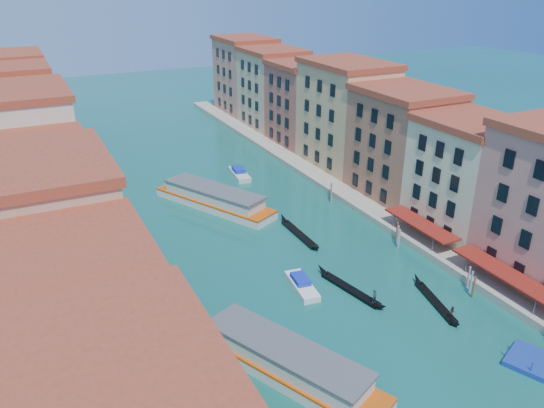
{
  "coord_description": "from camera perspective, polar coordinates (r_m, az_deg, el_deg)",
  "views": [
    {
      "loc": [
        -27.09,
        -12.84,
        36.15
      ],
      "look_at": [
        1.93,
        46.15,
        7.21
      ],
      "focal_mm": 35.0,
      "sensor_mm": 36.0,
      "label": 1
    }
  ],
  "objects": [
    {
      "name": "left_bank_palazzos",
      "position": [
        81.92,
        -23.97,
        2.81
      ],
      "size": [
        12.8,
        128.4,
        21.0
      ],
      "color": "beige",
      "rests_on": "ground"
    },
    {
      "name": "quay",
      "position": [
        98.7,
        5.63,
        2.46
      ],
      "size": [
        4.0,
        140.0,
        1.0
      ],
      "primitive_type": "cube",
      "color": "gray",
      "rests_on": "ground"
    },
    {
      "name": "vaporetto_far",
      "position": [
        88.63,
        -6.24,
        0.61
      ],
      "size": [
        14.85,
        22.52,
        3.37
      ],
      "rotation": [
        0.0,
        0.0,
        0.47
      ],
      "color": "silver",
      "rests_on": "ground"
    },
    {
      "name": "gondola_far",
      "position": [
        79.25,
        2.86,
        -3.12
      ],
      "size": [
        1.27,
        12.56,
        1.78
      ],
      "rotation": [
        0.0,
        0.0,
        -0.01
      ],
      "color": "black",
      "rests_on": "ground"
    },
    {
      "name": "motorboat_mid",
      "position": [
        66.55,
        3.21,
        -8.62
      ],
      "size": [
        3.04,
        7.11,
        1.43
      ],
      "rotation": [
        0.0,
        0.0,
        -0.13
      ],
      "color": "white",
      "rests_on": "ground"
    },
    {
      "name": "mooring_poles_right",
      "position": [
        71.29,
        19.02,
        -6.95
      ],
      "size": [
        1.44,
        54.24,
        3.2
      ],
      "color": "brown",
      "rests_on": "ground"
    },
    {
      "name": "restaurant_awnings",
      "position": [
        69.38,
        24.36,
        -7.14
      ],
      "size": [
        3.2,
        44.55,
        3.12
      ],
      "color": "maroon",
      "rests_on": "ground"
    },
    {
      "name": "motorboat_far",
      "position": [
        102.0,
        -3.54,
        3.33
      ],
      "size": [
        3.4,
        8.07,
        1.62
      ],
      "rotation": [
        0.0,
        0.0,
        -0.12
      ],
      "color": "silver",
      "rests_on": "ground"
    },
    {
      "name": "gondola_fore",
      "position": [
        66.67,
        8.41,
        -8.95
      ],
      "size": [
        3.31,
        12.05,
        2.42
      ],
      "rotation": [
        0.0,
        0.0,
        0.2
      ],
      "color": "black",
      "rests_on": "ground"
    },
    {
      "name": "right_bank_palazzos",
      "position": [
        100.08,
        9.8,
        8.11
      ],
      "size": [
        12.8,
        128.4,
        21.0
      ],
      "color": "#AC5742",
      "rests_on": "ground"
    },
    {
      "name": "vaporetto_near",
      "position": [
        53.67,
        1.49,
        -16.56
      ],
      "size": [
        13.43,
        21.47,
        3.18
      ],
      "rotation": [
        0.0,
        0.0,
        0.43
      ],
      "color": "silver",
      "rests_on": "ground"
    },
    {
      "name": "gondola_right",
      "position": [
        66.4,
        17.28,
        -10.02
      ],
      "size": [
        3.42,
        11.08,
        2.24
      ],
      "rotation": [
        0.0,
        0.0,
        -0.23
      ],
      "color": "black",
      "rests_on": "ground"
    }
  ]
}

